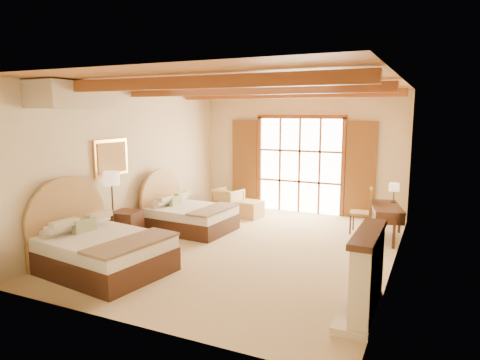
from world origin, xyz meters
The scene contains 19 objects.
floor centered at (0.00, 0.00, 0.00)m, with size 7.00×7.00×0.00m, color #CEBA8B.
wall_back centered at (0.00, 3.50, 1.60)m, with size 5.50×5.50×0.00m, color beige.
wall_left centered at (-2.75, 0.00, 1.60)m, with size 7.00×7.00×0.00m, color beige.
wall_right centered at (2.75, 0.00, 1.60)m, with size 7.00×7.00×0.00m, color beige.
ceiling centered at (0.00, 0.00, 3.20)m, with size 7.00×7.00×0.00m, color #AD6937.
ceiling_beams centered at (0.00, 0.00, 3.08)m, with size 5.39×4.60×0.18m, color brown, non-canonical shape.
french_doors centered at (0.00, 3.44, 1.25)m, with size 3.95×0.08×2.60m.
fireplace centered at (2.60, -2.00, 0.51)m, with size 0.46×1.40×1.16m.
painting centered at (-2.70, -0.75, 1.75)m, with size 0.06×0.95×0.75m.
canopy_valance centered at (-2.40, -2.00, 2.95)m, with size 0.70×1.40×0.45m, color beige.
bed_near centered at (-1.78, -2.23, 0.41)m, with size 2.25×1.81×1.35m.
bed_far centered at (-1.79, 0.60, 0.36)m, with size 1.89×1.47×1.19m.
nightstand centered at (-2.45, -0.66, 0.32)m, with size 0.53×0.53×0.63m, color #422217.
floor_lamp centered at (-2.50, -1.00, 1.28)m, with size 0.32×0.32×1.51m.
armchair centered at (-1.75, 2.65, 0.32)m, with size 0.68×0.70×0.63m, color tan.
ottoman centered at (-0.95, 2.31, 0.21)m, with size 0.57×0.57×0.42m, color #AA7A4F.
desk centered at (2.42, 1.78, 0.39)m, with size 0.88×1.44×0.72m.
desk_chair centered at (1.89, 2.02, 0.32)m, with size 0.51×0.50×1.03m.
desk_lamp centered at (2.53, 2.18, 1.05)m, with size 0.21×0.21×0.43m.
Camera 1 is at (3.36, -7.51, 2.66)m, focal length 32.00 mm.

